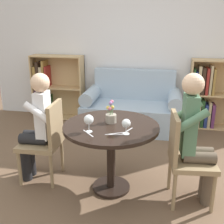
{
  "coord_description": "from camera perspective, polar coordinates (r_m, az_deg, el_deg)",
  "views": [
    {
      "loc": [
        0.5,
        -2.54,
        1.75
      ],
      "look_at": [
        0.0,
        0.05,
        0.85
      ],
      "focal_mm": 45.0,
      "sensor_mm": 36.0,
      "label": 1
    }
  ],
  "objects": [
    {
      "name": "round_table",
      "position": [
        2.84,
        -0.19,
        -5.29
      ],
      "size": [
        0.96,
        0.96,
        0.73
      ],
      "color": "black",
      "rests_on": "ground_plane"
    },
    {
      "name": "flower_vase",
      "position": [
        2.83,
        -0.22,
        -0.83
      ],
      "size": [
        0.11,
        0.11,
        0.23
      ],
      "color": "#9E9384",
      "rests_on": "round_table"
    },
    {
      "name": "fork_left_setting",
      "position": [
        2.59,
        0.64,
        -4.39
      ],
      "size": [
        0.17,
        0.1,
        0.0
      ],
      "color": "silver",
      "rests_on": "round_table"
    },
    {
      "name": "chair_right",
      "position": [
        2.79,
        14.63,
        -8.47
      ],
      "size": [
        0.46,
        0.46,
        0.9
      ],
      "rotation": [
        0.0,
        0.0,
        1.68
      ],
      "color": "#937A56",
      "rests_on": "ground_plane"
    },
    {
      "name": "back_wall",
      "position": [
        4.81,
        5.04,
        14.0
      ],
      "size": [
        5.2,
        0.05,
        2.7
      ],
      "color": "silver",
      "rests_on": "ground_plane"
    },
    {
      "name": "chair_left",
      "position": [
        3.14,
        -13.25,
        -5.23
      ],
      "size": [
        0.44,
        0.44,
        0.9
      ],
      "rotation": [
        0.0,
        0.0,
        -1.53
      ],
      "color": "#937A56",
      "rests_on": "ground_plane"
    },
    {
      "name": "bookshelf_left",
      "position": [
        5.16,
        -12.04,
        4.73
      ],
      "size": [
        0.91,
        0.28,
        1.12
      ],
      "color": "tan",
      "rests_on": "ground_plane"
    },
    {
      "name": "couch",
      "position": [
        4.6,
        4.11,
        0.57
      ],
      "size": [
        1.57,
        0.8,
        0.92
      ],
      "color": "#9EB2C6",
      "rests_on": "ground_plane"
    },
    {
      "name": "person_left",
      "position": [
        3.12,
        -15.03,
        -2.67
      ],
      "size": [
        0.43,
        0.35,
        1.21
      ],
      "rotation": [
        0.0,
        0.0,
        -1.53
      ],
      "color": "black",
      "rests_on": "ground_plane"
    },
    {
      "name": "ground_plane",
      "position": [
        3.13,
        -0.18,
        -15.16
      ],
      "size": [
        16.0,
        16.0,
        0.0
      ],
      "primitive_type": "plane",
      "color": "brown"
    },
    {
      "name": "person_right",
      "position": [
        2.74,
        16.74,
        -5.01
      ],
      "size": [
        0.44,
        0.37,
        1.28
      ],
      "rotation": [
        0.0,
        0.0,
        1.68
      ],
      "color": "brown",
      "rests_on": "ground_plane"
    },
    {
      "name": "knife_left_setting",
      "position": [
        2.56,
        1.02,
        -4.6
      ],
      "size": [
        0.19,
        0.05,
        0.0
      ],
      "color": "silver",
      "rests_on": "round_table"
    },
    {
      "name": "wine_glass_left",
      "position": [
        2.59,
        -4.75,
        -1.65
      ],
      "size": [
        0.09,
        0.09,
        0.17
      ],
      "color": "white",
      "rests_on": "round_table"
    },
    {
      "name": "wine_glass_right",
      "position": [
        2.55,
        2.9,
        -2.42
      ],
      "size": [
        0.08,
        0.08,
        0.15
      ],
      "color": "white",
      "rests_on": "round_table"
    },
    {
      "name": "knife_right_setting",
      "position": [
        2.6,
        -4.86,
        -4.34
      ],
      "size": [
        0.14,
        0.15,
        0.0
      ],
      "color": "silver",
      "rests_on": "round_table"
    },
    {
      "name": "fork_right_setting",
      "position": [
        2.65,
        3.11,
        -3.87
      ],
      "size": [
        0.09,
        0.18,
        0.0
      ],
      "color": "silver",
      "rests_on": "round_table"
    },
    {
      "name": "bookshelf_right",
      "position": [
        4.82,
        19.25,
        2.99
      ],
      "size": [
        0.91,
        0.28,
        1.12
      ],
      "color": "tan",
      "rests_on": "ground_plane"
    }
  ]
}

